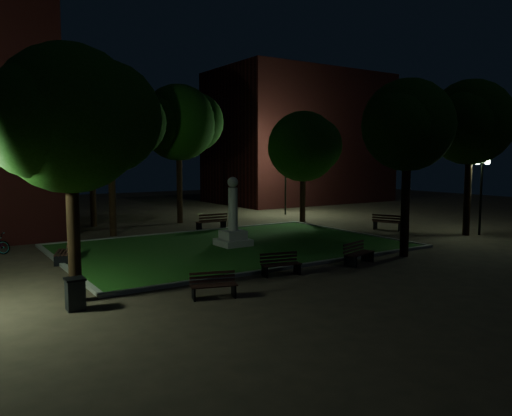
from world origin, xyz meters
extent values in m
plane|color=#453628|center=(0.00, 0.00, 0.00)|extent=(80.00, 80.00, 0.00)
cube|color=#205116|center=(0.00, 2.00, 0.04)|extent=(15.00, 10.00, 0.08)
cube|color=slate|center=(0.00, -3.10, 0.06)|extent=(15.40, 0.20, 0.12)
cube|color=slate|center=(0.00, 7.10, 0.06)|extent=(15.40, 0.20, 0.12)
cube|color=slate|center=(-7.60, 2.00, 0.06)|extent=(0.20, 10.00, 0.12)
cube|color=slate|center=(7.60, 2.00, 0.06)|extent=(0.20, 10.00, 0.12)
cube|color=gray|center=(0.00, 2.00, 0.23)|extent=(1.40, 1.40, 0.30)
cube|color=gray|center=(0.00, 2.00, 0.58)|extent=(1.00, 1.00, 0.40)
cylinder|color=gray|center=(0.00, 2.00, 1.78)|extent=(0.44, 0.44, 2.00)
sphere|color=gray|center=(0.00, 2.00, 3.03)|extent=(0.50, 0.50, 0.50)
cube|color=#411311|center=(18.00, 20.00, 6.00)|extent=(16.00, 10.00, 12.00)
cylinder|color=black|center=(-8.33, -3.12, 1.99)|extent=(0.36, 0.36, 3.98)
sphere|color=#18480D|center=(-8.33, -3.12, 5.23)|extent=(4.19, 4.19, 4.19)
sphere|color=#18480D|center=(-7.28, -2.92, 5.33)|extent=(3.35, 3.35, 3.35)
sphere|color=#18480D|center=(-9.17, -3.42, 5.13)|extent=(3.14, 3.14, 3.14)
cylinder|color=black|center=(-3.62, 8.43, 2.27)|extent=(0.36, 0.36, 4.53)
sphere|color=#18480D|center=(-3.62, 8.43, 5.96)|extent=(4.76, 4.76, 4.76)
sphere|color=#18480D|center=(-2.44, 8.63, 6.06)|extent=(3.81, 3.81, 3.81)
sphere|color=#18480D|center=(-4.58, 8.13, 5.86)|extent=(3.57, 3.57, 3.57)
cylinder|color=black|center=(1.57, 11.27, 2.46)|extent=(0.36, 0.36, 4.91)
sphere|color=#18480D|center=(1.57, 11.27, 6.34)|extent=(4.76, 4.76, 4.76)
sphere|color=#18480D|center=(2.76, 11.47, 6.44)|extent=(3.81, 3.81, 3.81)
sphere|color=#18480D|center=(0.61, 10.97, 6.24)|extent=(3.57, 3.57, 3.57)
cylinder|color=black|center=(8.55, 7.54, 1.76)|extent=(0.36, 0.36, 3.51)
sphere|color=#18480D|center=(8.55, 7.54, 4.88)|extent=(4.54, 4.54, 4.54)
sphere|color=#18480D|center=(9.68, 7.74, 4.98)|extent=(3.63, 3.63, 3.63)
sphere|color=#18480D|center=(7.64, 7.24, 4.78)|extent=(3.41, 3.41, 3.41)
cylinder|color=black|center=(12.33, -1.78, 2.33)|extent=(0.36, 0.36, 4.67)
sphere|color=#18480D|center=(12.33, -1.78, 6.01)|extent=(4.48, 4.48, 4.48)
sphere|color=#18480D|center=(13.45, -1.58, 6.11)|extent=(3.59, 3.59, 3.59)
sphere|color=#18480D|center=(11.43, -2.08, 5.91)|extent=(3.36, 3.36, 3.36)
cylinder|color=black|center=(4.95, -3.83, 2.18)|extent=(0.36, 0.36, 4.36)
sphere|color=#18480D|center=(4.95, -3.83, 5.50)|extent=(3.82, 3.82, 3.82)
sphere|color=#18480D|center=(5.91, -3.63, 5.60)|extent=(3.05, 3.05, 3.05)
sphere|color=#18480D|center=(4.19, -4.13, 5.40)|extent=(2.86, 2.86, 2.86)
cylinder|color=black|center=(-3.47, 12.74, 2.12)|extent=(0.36, 0.36, 4.23)
sphere|color=#18480D|center=(-3.47, 12.74, 5.75)|extent=(5.04, 5.04, 5.04)
sphere|color=#18480D|center=(-2.21, 12.94, 5.85)|extent=(4.03, 4.03, 4.03)
sphere|color=#18480D|center=(-4.47, 12.44, 5.65)|extent=(3.78, 3.78, 3.78)
cylinder|color=black|center=(12.98, -2.15, 1.96)|extent=(0.12, 0.12, 3.92)
cylinder|color=black|center=(12.98, -2.15, 3.92)|extent=(0.90, 0.08, 0.08)
sphere|color=#D8FFD8|center=(12.53, -2.15, 3.92)|extent=(0.28, 0.28, 0.28)
sphere|color=#D8FFD8|center=(13.43, -2.15, 3.92)|extent=(0.28, 0.28, 0.28)
cylinder|color=black|center=(10.04, 11.40, 2.15)|extent=(0.12, 0.12, 4.31)
cylinder|color=black|center=(10.04, 11.40, 4.31)|extent=(0.90, 0.08, 0.08)
sphere|color=#D8FFD8|center=(9.59, 11.40, 4.31)|extent=(0.28, 0.28, 0.28)
sphere|color=#D8FFD8|center=(10.49, 11.40, 4.31)|extent=(0.28, 0.28, 0.28)
cube|color=black|center=(-2.05, -3.63, 0.20)|extent=(0.16, 0.49, 0.39)
cube|color=black|center=(-0.83, -3.91, 0.20)|extent=(0.16, 0.49, 0.39)
cube|color=#341B14|center=(-1.49, -3.96, 0.40)|extent=(1.41, 0.39, 0.04)
cube|color=#341B14|center=(-1.46, -3.84, 0.40)|extent=(1.41, 0.39, 0.04)
cube|color=#341B14|center=(-1.43, -3.72, 0.40)|extent=(1.41, 0.39, 0.04)
cube|color=#341B14|center=(-1.40, -3.59, 0.40)|extent=(1.41, 0.39, 0.04)
cube|color=#341B14|center=(-1.39, -3.54, 0.49)|extent=(1.41, 0.36, 0.09)
cube|color=#341B14|center=(-1.39, -3.54, 0.62)|extent=(1.41, 0.36, 0.09)
cube|color=#341B14|center=(-1.39, -3.54, 0.74)|extent=(1.41, 0.36, 0.09)
cube|color=black|center=(1.57, -4.13, 0.21)|extent=(0.20, 0.53, 0.43)
cube|color=black|center=(2.87, -3.75, 0.21)|extent=(0.20, 0.53, 0.43)
cube|color=#341B14|center=(2.28, -4.14, 0.44)|extent=(1.52, 0.51, 0.04)
cube|color=#341B14|center=(2.24, -4.01, 0.44)|extent=(1.52, 0.51, 0.04)
cube|color=#341B14|center=(2.20, -3.88, 0.44)|extent=(1.52, 0.51, 0.04)
cube|color=#341B14|center=(2.17, -3.75, 0.44)|extent=(1.52, 0.51, 0.04)
cube|color=#341B14|center=(2.15, -3.70, 0.53)|extent=(1.51, 0.48, 0.09)
cube|color=#341B14|center=(2.15, -3.70, 0.67)|extent=(1.51, 0.48, 0.09)
cube|color=#341B14|center=(2.15, -3.70, 0.81)|extent=(1.51, 0.48, 0.09)
cube|color=black|center=(-5.39, -4.82, 0.19)|extent=(0.19, 0.47, 0.38)
cube|color=black|center=(-4.24, -5.18, 0.19)|extent=(0.19, 0.47, 0.38)
cube|color=#341B14|center=(-4.87, -5.18, 0.39)|extent=(1.34, 0.48, 0.03)
cube|color=#341B14|center=(-4.84, -5.07, 0.39)|extent=(1.34, 0.48, 0.03)
cube|color=#341B14|center=(-4.80, -4.95, 0.39)|extent=(1.34, 0.48, 0.03)
cube|color=#341B14|center=(-4.77, -4.84, 0.39)|extent=(1.34, 0.48, 0.03)
cube|color=#341B14|center=(-4.75, -4.79, 0.47)|extent=(1.33, 0.46, 0.08)
cube|color=#341B14|center=(-4.75, -4.79, 0.60)|extent=(1.33, 0.46, 0.08)
cube|color=#341B14|center=(-4.75, -4.79, 0.72)|extent=(1.33, 0.46, 0.08)
cube|color=black|center=(-7.21, 3.34, 0.21)|extent=(0.51, 0.22, 0.41)
cube|color=black|center=(-7.64, 2.10, 0.21)|extent=(0.51, 0.22, 0.41)
cube|color=#341B14|center=(-7.62, 2.79, 0.42)|extent=(0.57, 1.45, 0.04)
cube|color=#341B14|center=(-7.49, 2.74, 0.42)|extent=(0.57, 1.45, 0.04)
cube|color=#341B14|center=(-7.37, 2.70, 0.42)|extent=(0.57, 1.45, 0.04)
cube|color=#341B14|center=(-7.25, 2.66, 0.42)|extent=(0.57, 1.45, 0.04)
cube|color=#341B14|center=(-7.19, 2.64, 0.52)|extent=(0.54, 1.44, 0.09)
cube|color=#341B14|center=(-7.19, 2.64, 0.65)|extent=(0.54, 1.44, 0.09)
cube|color=#341B14|center=(-7.19, 2.64, 0.78)|extent=(0.54, 1.44, 0.09)
cube|color=black|center=(10.57, 1.20, 0.23)|extent=(0.55, 0.29, 0.46)
cube|color=black|center=(9.98, 2.53, 0.23)|extent=(0.55, 0.29, 0.46)
cube|color=#341B14|center=(10.48, 1.96, 0.47)|extent=(0.77, 1.55, 0.04)
cube|color=#341B14|center=(10.35, 1.90, 0.47)|extent=(0.77, 1.55, 0.04)
cube|color=#341B14|center=(10.22, 1.84, 0.47)|extent=(0.77, 1.55, 0.04)
cube|color=#341B14|center=(10.09, 1.78, 0.47)|extent=(0.77, 1.55, 0.04)
cube|color=#341B14|center=(10.03, 1.75, 0.57)|extent=(0.74, 1.54, 0.10)
cube|color=#341B14|center=(10.03, 1.75, 0.72)|extent=(0.74, 1.54, 0.10)
cube|color=#341B14|center=(10.03, 1.75, 0.86)|extent=(0.74, 1.54, 0.10)
cube|color=black|center=(2.53, 7.39, 0.24)|extent=(0.08, 0.61, 0.49)
cube|color=black|center=(0.97, 7.43, 0.24)|extent=(0.08, 0.61, 0.49)
cube|color=#341B14|center=(1.75, 7.66, 0.50)|extent=(1.78, 0.15, 0.04)
cube|color=#341B14|center=(1.75, 7.50, 0.50)|extent=(1.78, 0.15, 0.04)
cube|color=#341B14|center=(1.75, 7.34, 0.50)|extent=(1.78, 0.15, 0.04)
cube|color=#341B14|center=(1.74, 7.19, 0.50)|extent=(1.78, 0.15, 0.04)
cube|color=#341B14|center=(1.74, 7.12, 0.61)|extent=(1.78, 0.11, 0.11)
cube|color=#341B14|center=(1.74, 7.12, 0.77)|extent=(1.78, 0.11, 0.11)
cube|color=#341B14|center=(1.74, 7.12, 0.92)|extent=(1.78, 0.11, 0.11)
cube|color=black|center=(-8.53, -3.92, 0.42)|extent=(0.47, 0.47, 0.83)
cube|color=black|center=(-8.53, -3.92, 0.86)|extent=(0.53, 0.53, 0.06)
camera|label=1|loc=(-11.71, -17.78, 4.16)|focal=35.00mm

